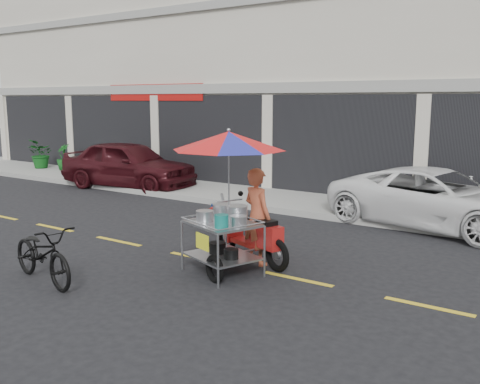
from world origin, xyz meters
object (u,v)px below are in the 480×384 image
Objects in this scene: near_bicycle at (43,254)px; food_vendor_rig at (238,181)px; maroon_sedan at (128,164)px; white_pickup at (437,199)px.

food_vendor_rig is at bearing -32.80° from near_bicycle.
near_bicycle is (5.40, -7.02, -0.30)m from maroon_sedan.
white_pickup is 2.68× the size of near_bicycle.
maroon_sedan is 2.55× the size of near_bicycle.
food_vendor_rig is at bearing -129.54° from maroon_sedan.
near_bicycle is at bearing 160.94° from white_pickup.
near_bicycle is at bearing -113.63° from food_vendor_rig.
food_vendor_rig is (-1.94, -4.81, 0.82)m from white_pickup.
near_bicycle is at bearing -149.24° from maroon_sedan.
maroon_sedan is 1.87× the size of food_vendor_rig.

